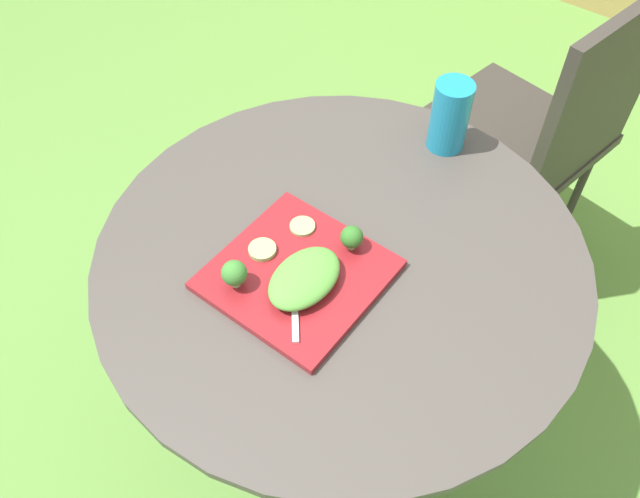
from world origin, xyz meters
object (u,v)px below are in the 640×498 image
drinking_glass (450,120)px  fork (294,291)px  patio_chair (542,126)px  salad_plate (298,274)px

drinking_glass → fork: size_ratio=1.09×
patio_chair → fork: patio_chair is taller
fork → drinking_glass: bearing=89.3°
drinking_glass → patio_chair: bearing=83.3°
patio_chair → salad_plate: size_ratio=3.51×
patio_chair → fork: bearing=-93.7°
drinking_glass → fork: (-0.01, -0.46, -0.05)m
salad_plate → fork: (0.02, -0.03, 0.01)m
patio_chair → fork: 0.95m
patio_chair → salad_plate: (-0.08, -0.88, 0.24)m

